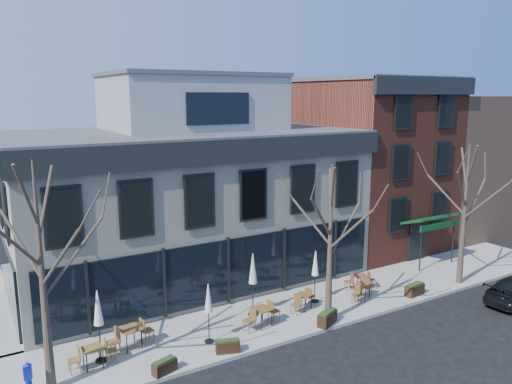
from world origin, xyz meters
TOP-DOWN VIEW (x-y plane):
  - ground at (0.00, 0.00)m, footprint 120.00×120.00m
  - sidewalk_front at (3.25, -2.15)m, footprint 33.50×4.70m
  - corner_building at (0.07, 5.07)m, footprint 18.39×10.39m
  - red_brick_building at (13.00, 4.98)m, footprint 8.20×11.78m
  - bg_building at (23.00, 6.00)m, footprint 12.00×12.00m
  - tree_corner at (-8.49, -3.20)m, footprint 3.93×3.98m
  - tree_mid at (3.01, -3.90)m, footprint 3.50×3.55m
  - tree_right at (12.01, -3.90)m, footprint 3.72×3.77m
  - call_box at (-9.21, -3.45)m, footprint 0.28×0.27m
  - cafe_set_0 at (-6.92, -2.48)m, footprint 1.81×0.74m
  - cafe_set_1 at (-5.31, -1.81)m, footprint 2.05×0.93m
  - cafe_set_2 at (0.17, -2.85)m, footprint 1.97×0.90m
  - cafe_set_3 at (2.77, -2.35)m, footprint 1.74×1.02m
  - cafe_set_4 at (5.97, -2.88)m, footprint 1.79×1.11m
  - cafe_set_5 at (6.81, -1.84)m, footprint 1.73×1.02m
  - umbrella_0 at (-6.58, -2.19)m, footprint 0.45×0.45m
  - umbrella_1 at (-2.41, -2.95)m, footprint 0.40×0.40m
  - umbrella_2 at (0.42, -1.68)m, footprint 0.47×0.47m
  - umbrella_3 at (3.78, -1.91)m, footprint 0.41×0.41m
  - planter_0 at (-4.80, -4.20)m, footprint 0.99×0.62m
  - planter_1 at (-2.15, -4.07)m, footprint 1.01×0.66m
  - planter_2 at (2.74, -4.17)m, footprint 1.20×0.88m
  - planter_3 at (8.59, -3.87)m, footprint 1.14×0.56m

SIDE VIEW (x-z plane):
  - ground at x=0.00m, z-range 0.00..0.00m
  - sidewalk_front at x=3.25m, z-range 0.00..0.15m
  - planter_0 at x=-4.80m, z-range 0.15..0.67m
  - planter_1 at x=-2.15m, z-range 0.15..0.67m
  - planter_3 at x=8.59m, z-range 0.15..0.76m
  - planter_2 at x=2.74m, z-range 0.15..0.77m
  - cafe_set_5 at x=6.81m, z-range 0.16..1.06m
  - cafe_set_3 at x=2.77m, z-range 0.16..1.06m
  - cafe_set_4 at x=5.97m, z-range 0.16..1.09m
  - cafe_set_0 at x=-6.92m, z-range 0.16..1.12m
  - cafe_set_2 at x=0.17m, z-range 0.16..1.18m
  - cafe_set_1 at x=-5.31m, z-range 0.16..1.22m
  - call_box at x=-9.21m, z-range 0.19..1.54m
  - umbrella_1 at x=-2.41m, z-range 0.66..3.17m
  - umbrella_3 at x=3.78m, z-range 0.68..3.26m
  - umbrella_0 at x=-6.58m, z-range 0.73..3.55m
  - umbrella_2 at x=0.42m, z-range 0.75..3.68m
  - tree_mid at x=3.01m, z-range 0.27..7.31m
  - tree_right at x=12.01m, z-range 0.28..7.76m
  - tree_corner at x=-8.49m, z-range 0.29..8.21m
  - corner_building at x=0.07m, z-range -0.83..10.27m
  - bg_building at x=23.00m, z-range 0.00..10.00m
  - red_brick_building at x=13.00m, z-range 0.05..11.22m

